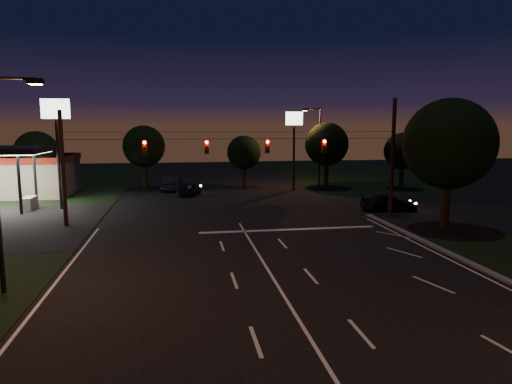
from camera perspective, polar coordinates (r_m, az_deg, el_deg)
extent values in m
plane|color=black|center=(19.51, 3.34, -12.59)|extent=(140.00, 140.00, 0.00)
cube|color=black|center=(42.05, 25.68, -2.04)|extent=(20.00, 16.00, 0.02)
cube|color=silver|center=(14.26, 9.06, -20.96)|extent=(0.14, 40.00, 0.01)
cube|color=silver|center=(30.90, 4.06, -4.70)|extent=(12.00, 0.50, 0.01)
cylinder|color=black|center=(37.15, 16.41, -2.82)|extent=(0.30, 0.30, 9.00)
cylinder|color=black|center=(34.41, -22.60, -3.99)|extent=(0.28, 0.28, 8.00)
cylinder|color=black|center=(33.03, -2.37, 6.65)|extent=(24.00, 0.03, 0.03)
cylinder|color=black|center=(33.02, -2.37, 7.52)|extent=(24.00, 0.02, 0.02)
cube|color=#3F3307|center=(32.88, -13.73, 5.46)|extent=(0.32, 0.26, 1.00)
sphere|color=#FF0705|center=(32.71, -13.77, 6.02)|extent=(0.22, 0.22, 0.22)
sphere|color=black|center=(32.73, -13.75, 5.44)|extent=(0.20, 0.20, 0.20)
sphere|color=black|center=(32.74, -13.73, 4.87)|extent=(0.20, 0.20, 0.20)
cube|color=#3F3307|center=(32.85, -6.19, 5.64)|extent=(0.32, 0.26, 1.00)
sphere|color=#FF0705|center=(32.68, -6.18, 6.21)|extent=(0.22, 0.22, 0.22)
sphere|color=black|center=(32.69, -6.18, 5.63)|extent=(0.20, 0.20, 0.20)
sphere|color=black|center=(32.71, -6.17, 5.05)|extent=(0.20, 0.20, 0.20)
cube|color=#3F3307|center=(33.39, 1.40, 5.73)|extent=(0.32, 0.26, 1.00)
sphere|color=#FF0705|center=(33.22, 1.46, 6.29)|extent=(0.22, 0.22, 0.22)
sphere|color=black|center=(33.24, 1.46, 5.72)|extent=(0.20, 0.20, 0.20)
sphere|color=black|center=(33.25, 1.45, 5.15)|extent=(0.20, 0.20, 0.20)
cube|color=#3F3307|center=(34.46, 8.48, 5.72)|extent=(0.32, 0.26, 1.00)
sphere|color=#FF0705|center=(34.30, 8.57, 6.26)|extent=(0.22, 0.22, 0.22)
sphere|color=black|center=(34.31, 8.56, 5.71)|extent=(0.20, 0.20, 0.20)
sphere|color=black|center=(34.33, 8.55, 5.16)|extent=(0.20, 0.20, 0.20)
cube|color=gray|center=(42.14, -26.47, -1.31)|extent=(0.80, 2.00, 1.10)
cylinder|color=black|center=(40.01, -27.47, 0.84)|extent=(0.24, 0.24, 4.80)
cylinder|color=black|center=(43.80, -25.88, 1.51)|extent=(0.24, 0.24, 4.80)
cylinder|color=black|center=(41.10, -23.43, 3.16)|extent=(0.24, 0.24, 7.50)
cube|color=white|center=(41.00, -23.80, 9.50)|extent=(2.20, 0.30, 1.60)
cylinder|color=black|center=(49.39, 4.74, 4.27)|extent=(0.24, 0.24, 7.00)
cube|color=white|center=(49.27, 4.80, 9.15)|extent=(1.80, 0.30, 1.40)
cylinder|color=black|center=(20.89, -28.31, 12.41)|extent=(1.80, 0.12, 0.12)
cube|color=black|center=(20.62, -25.87, 12.36)|extent=(0.60, 0.35, 0.22)
cube|color=orange|center=(20.61, -25.85, 12.03)|extent=(0.45, 0.25, 0.04)
cylinder|color=black|center=(52.20, 7.96, 5.54)|extent=(0.20, 0.20, 9.00)
cylinder|color=black|center=(51.92, 7.09, 10.29)|extent=(1.80, 0.12, 0.12)
cube|color=black|center=(51.66, 6.12, 10.20)|extent=(0.60, 0.35, 0.22)
cube|color=orange|center=(51.66, 6.11, 10.07)|extent=(0.45, 0.25, 0.04)
cylinder|color=black|center=(33.23, 22.62, -0.90)|extent=(0.60, 0.60, 4.00)
sphere|color=black|center=(32.88, 22.99, 5.58)|extent=(6.00, 6.00, 6.00)
sphere|color=black|center=(33.59, 23.43, 5.29)|extent=(4.50, 4.50, 4.50)
sphere|color=black|center=(32.83, 21.81, 5.40)|extent=(4.20, 4.20, 4.20)
cylinder|color=black|center=(50.04, -25.55, 1.24)|extent=(0.49, 0.49, 3.00)
sphere|color=black|center=(49.82, -25.75, 4.46)|extent=(4.20, 4.20, 4.20)
sphere|color=black|center=(50.01, -25.18, 4.36)|extent=(3.15, 3.15, 3.15)
sphere|color=black|center=(50.14, -26.14, 4.35)|extent=(2.94, 2.94, 2.94)
cylinder|color=black|center=(52.18, -13.72, 2.21)|extent=(0.52, 0.52, 3.25)
sphere|color=black|center=(51.96, -13.84, 5.56)|extent=(4.60, 4.60, 4.60)
sphere|color=black|center=(52.28, -13.30, 5.45)|extent=(3.45, 3.45, 3.45)
sphere|color=black|center=(52.23, -14.32, 5.45)|extent=(3.22, 3.22, 3.22)
cylinder|color=black|center=(51.56, -1.51, 2.10)|extent=(0.47, 0.47, 2.75)
sphere|color=black|center=(51.34, -1.52, 4.97)|extent=(3.80, 3.80, 3.80)
sphere|color=black|center=(51.68, -1.14, 4.86)|extent=(2.85, 2.85, 2.85)
sphere|color=black|center=(51.48, -1.97, 4.88)|extent=(2.66, 2.66, 2.66)
cylinder|color=black|center=(51.61, 8.76, 2.37)|extent=(0.53, 0.53, 3.40)
sphere|color=black|center=(51.39, 8.84, 5.92)|extent=(4.80, 4.80, 4.80)
sphere|color=black|center=(51.89, 9.21, 5.77)|extent=(3.60, 3.60, 3.60)
sphere|color=black|center=(51.47, 8.24, 5.82)|extent=(3.36, 3.36, 3.36)
cylinder|color=black|center=(52.89, 17.70, 1.94)|extent=(0.48, 0.48, 2.90)
sphere|color=black|center=(52.67, 17.83, 4.89)|extent=(4.00, 4.00, 4.00)
sphere|color=black|center=(53.13, 18.06, 4.78)|extent=(3.00, 3.00, 3.00)
sphere|color=black|center=(52.67, 17.34, 4.82)|extent=(2.80, 2.80, 2.80)
imported|color=black|center=(46.40, -8.25, 0.44)|extent=(2.64, 4.20, 1.33)
imported|color=black|center=(49.86, -10.47, 1.05)|extent=(2.40, 4.89, 1.54)
imported|color=black|center=(38.92, 16.28, -1.31)|extent=(4.81, 2.36, 1.35)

